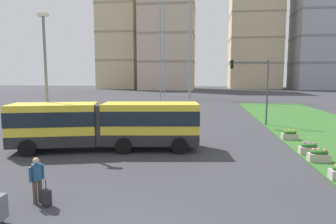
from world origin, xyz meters
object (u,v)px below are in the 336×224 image
at_px(flower_planter_3, 319,155).
at_px(traffic_light_far_right, 255,81).
at_px(articulated_bus, 106,124).
at_px(car_navy_sedan, 123,116).
at_px(apartment_tower_centre, 256,16).
at_px(flower_planter_5, 290,135).
at_px(apartment_tower_eastcentre, 321,13).
at_px(flower_planter_4, 309,148).
at_px(streetlight_left, 46,74).
at_px(rolling_suitcase, 46,198).
at_px(apartment_tower_west, 120,35).
at_px(apartment_tower_westcentre, 168,24).
at_px(pedestrian_crossing, 37,177).

relative_size(flower_planter_3, traffic_light_far_right, 0.18).
distance_m(articulated_bus, car_navy_sedan, 10.69).
bearing_deg(apartment_tower_centre, flower_planter_5, -97.19).
height_order(flower_planter_3, apartment_tower_eastcentre, apartment_tower_eastcentre).
height_order(car_navy_sedan, traffic_light_far_right, traffic_light_far_right).
relative_size(flower_planter_4, traffic_light_far_right, 0.18).
bearing_deg(streetlight_left, traffic_light_far_right, 34.18).
bearing_deg(apartment_tower_eastcentre, apartment_tower_centre, 167.02).
bearing_deg(rolling_suitcase, streetlight_left, 118.09).
relative_size(flower_planter_5, apartment_tower_west, 0.03).
bearing_deg(flower_planter_3, flower_planter_4, 90.00).
height_order(flower_planter_4, apartment_tower_westcentre, apartment_tower_westcentre).
distance_m(car_navy_sedan, apartment_tower_westcentre, 79.64).
bearing_deg(apartment_tower_westcentre, apartment_tower_eastcentre, 8.36).
distance_m(pedestrian_crossing, apartment_tower_eastcentre, 115.32).
bearing_deg(streetlight_left, car_navy_sedan, 76.05).
xyz_separation_m(pedestrian_crossing, flower_planter_4, (12.38, 8.33, -0.58)).
distance_m(car_navy_sedan, flower_planter_4, 17.61).
distance_m(articulated_bus, flower_planter_3, 12.58).
bearing_deg(pedestrian_crossing, rolling_suitcase, -23.96).
bearing_deg(pedestrian_crossing, streetlight_left, 116.32).
distance_m(apartment_tower_west, apartment_tower_centre, 51.03).
bearing_deg(flower_planter_3, apartment_tower_centre, 83.22).
height_order(rolling_suitcase, traffic_light_far_right, traffic_light_far_right).
distance_m(flower_planter_5, apartment_tower_eastcentre, 99.71).
distance_m(apartment_tower_centre, apartment_tower_eastcentre, 21.85).
distance_m(articulated_bus, apartment_tower_westcentre, 89.67).
distance_m(flower_planter_3, flower_planter_5, 5.74).
xyz_separation_m(streetlight_left, apartment_tower_west, (-21.50, 93.25, 15.00)).
distance_m(car_navy_sedan, traffic_light_far_right, 13.16).
relative_size(streetlight_left, apartment_tower_eastcentre, 0.17).
height_order(traffic_light_far_right, streetlight_left, streetlight_left).
xyz_separation_m(flower_planter_5, apartment_tower_centre, (12.01, 95.26, 26.41)).
bearing_deg(apartment_tower_eastcentre, pedestrian_crossing, -113.95).
relative_size(pedestrian_crossing, flower_planter_3, 1.58).
bearing_deg(flower_planter_4, pedestrian_crossing, -146.04).
bearing_deg(streetlight_left, flower_planter_3, -6.95).
bearing_deg(apartment_tower_eastcentre, rolling_suitcase, -113.70).
xyz_separation_m(articulated_bus, apartment_tower_west, (-25.78, 93.85, 18.17)).
bearing_deg(flower_planter_4, flower_planter_5, 90.00).
distance_m(articulated_bus, apartment_tower_eastcentre, 107.97).
relative_size(streetlight_left, apartment_tower_westcentre, 0.19).
bearing_deg(rolling_suitcase, apartment_tower_centre, 77.50).
xyz_separation_m(apartment_tower_westcentre, apartment_tower_centre, (31.30, 12.63, 4.26)).
xyz_separation_m(car_navy_sedan, apartment_tower_centre, (26.26, 89.05, 26.09)).
distance_m(flower_planter_4, apartment_tower_west, 103.03).
relative_size(flower_planter_5, traffic_light_far_right, 0.18).
height_order(pedestrian_crossing, apartment_tower_west, apartment_tower_west).
xyz_separation_m(articulated_bus, apartment_tower_westcentre, (-6.85, 86.92, 20.93)).
bearing_deg(flower_planter_3, rolling_suitcase, -149.82).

